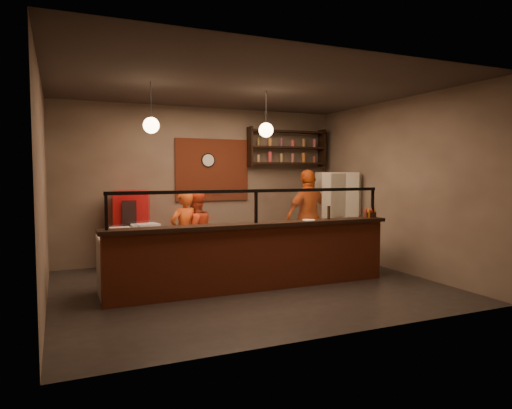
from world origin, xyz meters
name	(u,v)px	position (x,y,z in m)	size (l,w,h in m)	color
floor	(249,286)	(0.00, 0.00, 0.00)	(6.00, 6.00, 0.00)	black
ceiling	(248,87)	(0.00, 0.00, 3.20)	(6.00, 6.00, 0.00)	#372F2A
wall_back	(203,184)	(0.00, 2.50, 1.60)	(6.00, 6.00, 0.00)	#796A58
wall_left	(43,191)	(-3.00, 0.00, 1.60)	(5.00, 5.00, 0.00)	#796A58
wall_right	(397,186)	(3.00, 0.00, 1.60)	(5.00, 5.00, 0.00)	#796A58
wall_front	(336,194)	(0.00, -2.50, 1.60)	(6.00, 6.00, 0.00)	#796A58
brick_patch	(212,170)	(0.20, 2.47, 1.90)	(1.60, 0.04, 1.30)	maroon
service_counter	(256,259)	(0.00, -0.30, 0.50)	(4.60, 0.25, 1.00)	maroon
counter_ledge	(256,225)	(0.00, -0.30, 1.03)	(4.70, 0.37, 0.06)	black
worktop_cabinet	(244,258)	(0.00, 0.20, 0.42)	(4.60, 0.75, 0.85)	gray
worktop	(244,231)	(0.00, 0.20, 0.88)	(4.60, 0.75, 0.05)	silver
sneeze_guard	(256,203)	(0.00, -0.30, 1.37)	(4.50, 0.05, 0.52)	white
wall_shelving	(287,148)	(1.90, 2.32, 2.40)	(1.84, 0.28, 0.85)	black
wall_clock	(208,160)	(0.10, 2.46, 2.10)	(0.30, 0.30, 0.04)	black
pendant_left	(151,125)	(-1.50, 0.20, 2.55)	(0.24, 0.24, 0.77)	black
pendant_right	(266,130)	(0.40, 0.20, 2.55)	(0.24, 0.24, 0.77)	black
cook_left	(184,234)	(-0.78, 1.10, 0.76)	(0.56, 0.37, 1.53)	#C44712
cook_mid	(195,233)	(-0.56, 1.18, 0.76)	(0.74, 0.57, 1.51)	red
cook_right	(309,216)	(1.87, 1.29, 0.95)	(1.12, 0.46, 1.91)	#C44B12
fridge	(336,216)	(2.60, 1.41, 0.93)	(0.77, 0.72, 1.85)	beige
red_cooler	(132,230)	(-1.52, 2.15, 0.75)	(0.64, 0.59, 1.50)	red
pizza_dough	(231,229)	(-0.20, 0.27, 0.91)	(0.45, 0.45, 0.01)	silver
prep_tub_a	(147,229)	(-1.58, 0.24, 0.98)	(0.33, 0.26, 0.16)	silver
prep_tub_b	(142,229)	(-1.65, 0.27, 0.98)	(0.31, 0.25, 0.16)	white
prep_tub_c	(120,232)	(-2.00, 0.10, 0.97)	(0.29, 0.23, 0.14)	white
rolling_pin	(124,233)	(-1.92, 0.31, 0.93)	(0.05, 0.05, 0.31)	#EDF629
condiment_caddy	(370,215)	(2.20, -0.26, 1.11)	(0.17, 0.13, 0.09)	black
pepper_mill	(329,213)	(1.35, -0.27, 1.17)	(0.05, 0.05, 0.23)	black
small_plate	(309,220)	(0.94, -0.31, 1.07)	(0.20, 0.20, 0.01)	white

